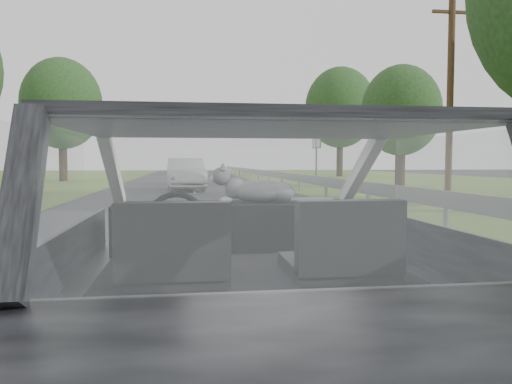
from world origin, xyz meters
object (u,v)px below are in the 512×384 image
object	(u,v)px
subject_car	(252,264)
utility_pole	(450,96)
cat	(261,190)
other_car	(186,174)
highway_sign	(316,160)

from	to	relation	value
subject_car	utility_pole	size ratio (longest dim) A/B	0.57
cat	other_car	bearing A→B (deg)	99.54
other_car	highway_sign	world-z (taller)	highway_sign
subject_car	other_car	xyz separation A→B (m)	(-0.35, 19.67, -0.02)
other_car	utility_pole	distance (m)	11.24
utility_pole	highway_sign	bearing A→B (deg)	95.76
other_car	highway_sign	xyz separation A→B (m)	(7.64, 6.42, 0.64)
subject_car	highway_sign	size ratio (longest dim) A/B	1.49
highway_sign	utility_pole	xyz separation A→B (m)	(1.28, -12.68, 2.14)
cat	utility_pole	bearing A→B (deg)	64.72
cat	other_car	world-z (taller)	other_car
cat	highway_sign	bearing A→B (deg)	82.40
cat	highway_sign	size ratio (longest dim) A/B	0.21
highway_sign	utility_pole	size ratio (longest dim) A/B	0.39
cat	utility_pole	distance (m)	15.51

